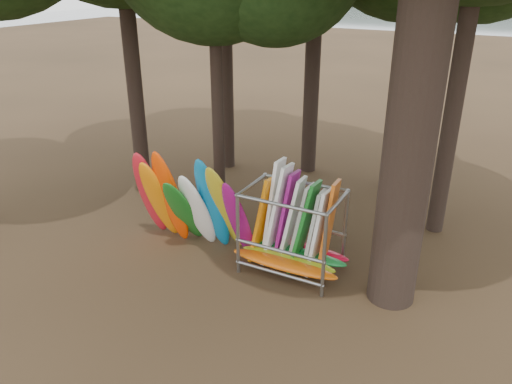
% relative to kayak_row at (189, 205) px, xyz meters
% --- Properties ---
extents(ground, '(120.00, 120.00, 0.00)m').
position_rel_kayak_row_xyz_m(ground, '(0.94, 0.04, -1.37)').
color(ground, '#47331E').
rests_on(ground, ground).
extents(lake, '(160.00, 160.00, 0.00)m').
position_rel_kayak_row_xyz_m(lake, '(0.94, 60.04, -1.37)').
color(lake, gray).
rests_on(lake, ground).
extents(far_shore, '(160.00, 4.00, 4.00)m').
position_rel_kayak_row_xyz_m(far_shore, '(0.94, 110.04, 0.63)').
color(far_shore, black).
rests_on(far_shore, ground).
extents(kayak_row, '(3.68, 1.98, 3.10)m').
position_rel_kayak_row_xyz_m(kayak_row, '(0.00, 0.00, 0.00)').
color(kayak_row, red).
rests_on(kayak_row, ground).
extents(storage_rack, '(2.90, 1.50, 2.87)m').
position_rel_kayak_row_xyz_m(storage_rack, '(2.91, 0.35, -0.33)').
color(storage_rack, gray).
rests_on(storage_rack, ground).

